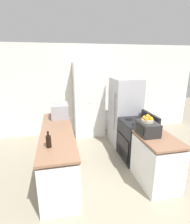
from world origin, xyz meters
TOP-DOWN VIEW (x-y plane):
  - ground_plane at (0.00, 0.00)m, footprint 14.00×14.00m
  - wall_back at (0.00, 3.21)m, footprint 7.00×0.06m
  - counter_left at (-0.85, 1.26)m, footprint 0.60×2.31m
  - counter_right at (0.85, 0.54)m, footprint 0.60×0.88m
  - pantry_cabinet at (0.08, 2.92)m, footprint 0.85×0.52m
  - stove at (0.87, 1.38)m, footprint 0.66×0.76m
  - refrigerator at (0.88, 2.18)m, footprint 0.70×0.75m
  - microwave at (-0.76, 2.05)m, footprint 0.39×0.52m
  - wine_bottle at (-0.97, 0.60)m, footprint 0.08×0.08m
  - toaster_oven at (0.72, 0.72)m, footprint 0.30×0.44m
  - fruit_bowl at (0.71, 0.73)m, footprint 0.21×0.21m

SIDE VIEW (x-z plane):
  - ground_plane at x=0.00m, z-range 0.00..0.00m
  - counter_left at x=-0.85m, z-range -0.01..0.87m
  - counter_right at x=0.85m, z-range -0.01..0.87m
  - stove at x=0.87m, z-range -0.07..0.98m
  - refrigerator at x=0.88m, z-range 0.00..1.73m
  - wine_bottle at x=-0.97m, z-range 0.86..1.12m
  - toaster_oven at x=0.72m, z-range 0.89..1.12m
  - microwave at x=-0.76m, z-range 0.89..1.20m
  - pantry_cabinet at x=0.08m, z-range 0.00..2.10m
  - fruit_bowl at x=0.71m, z-range 1.10..1.24m
  - wall_back at x=0.00m, z-range 0.00..2.60m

